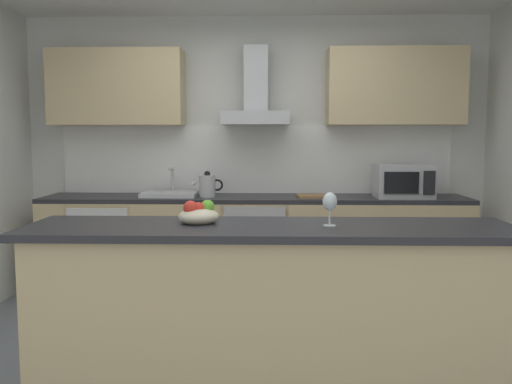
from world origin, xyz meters
TOP-DOWN VIEW (x-y plane):
  - ground at (0.00, 0.00)m, footprint 5.44×4.76m
  - wall_back at (0.00, 1.94)m, footprint 5.44×0.12m
  - backsplash_tile at (0.00, 1.87)m, footprint 3.77×0.02m
  - counter_back at (0.00, 1.56)m, footprint 3.90×0.60m
  - counter_island at (0.15, -0.58)m, footprint 2.59×0.64m
  - upper_cabinets at (-0.00, 1.71)m, footprint 3.85×0.32m
  - oven at (0.01, 1.53)m, footprint 0.60×0.62m
  - refrigerator at (-1.38, 1.53)m, footprint 0.58×0.60m
  - microwave at (1.35, 1.51)m, footprint 0.50×0.38m
  - sink at (-0.78, 1.55)m, footprint 0.50×0.40m
  - kettle at (-0.43, 1.50)m, footprint 0.29×0.15m
  - range_hood at (0.01, 1.66)m, footprint 0.62×0.45m
  - wine_glass at (0.46, -0.60)m, footprint 0.08×0.08m
  - fruit_bowl at (-0.24, -0.51)m, footprint 0.22×0.22m
  - chopping_board at (0.56, 1.51)m, footprint 0.36×0.26m

SIDE VIEW (x-z plane):
  - ground at x=0.00m, z-range -0.02..0.00m
  - refrigerator at x=-1.38m, z-range 0.00..0.85m
  - counter_back at x=0.00m, z-range 0.00..0.90m
  - oven at x=0.01m, z-range 0.06..0.86m
  - counter_island at x=0.15m, z-range 0.01..0.99m
  - chopping_board at x=0.56m, z-range 0.90..0.92m
  - sink at x=-0.78m, z-range 0.80..1.06m
  - kettle at x=-0.43m, z-range 0.89..1.13m
  - fruit_bowl at x=-0.24m, z-range 0.96..1.10m
  - microwave at x=1.35m, z-range 0.90..1.20m
  - wine_glass at x=0.46m, z-range 1.02..1.19m
  - backsplash_tile at x=0.00m, z-range 0.90..1.56m
  - wall_back at x=0.00m, z-range 0.00..2.60m
  - range_hood at x=0.01m, z-range 1.43..2.15m
  - upper_cabinets at x=0.00m, z-range 1.56..2.26m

